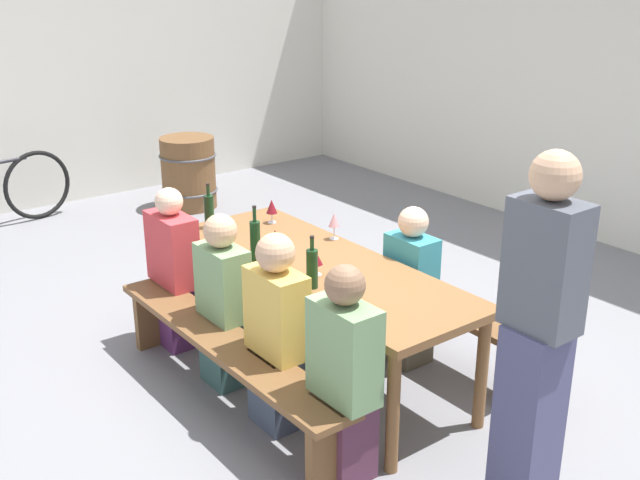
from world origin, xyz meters
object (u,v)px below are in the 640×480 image
(seated_guest_near_2, at_px, (277,336))
(wine_barrel, at_px, (189,173))
(standing_host, at_px, (536,349))
(seated_guest_near_0, at_px, (174,273))
(wine_bottle_0, at_px, (312,268))
(seated_guest_near_3, at_px, (344,379))
(wine_bottle_2, at_px, (209,211))
(tasting_table, at_px, (320,274))
(wine_glass_0, at_px, (334,221))
(bench_near, at_px, (225,353))
(wine_glass_3, at_px, (316,259))
(seated_guest_near_1, at_px, (224,305))
(bench_far, at_px, (401,293))
(wine_bottle_1, at_px, (255,240))
(seated_guest_far_0, at_px, (410,290))
(wine_glass_4, at_px, (272,207))
(wine_glass_1, at_px, (275,237))
(wine_glass_2, at_px, (346,283))

(seated_guest_near_2, xyz_separation_m, wine_barrel, (-3.92, 1.55, -0.18))
(standing_host, bearing_deg, seated_guest_near_0, 10.60)
(wine_bottle_0, relative_size, seated_guest_near_3, 0.27)
(wine_bottle_2, xyz_separation_m, seated_guest_near_3, (1.89, -0.34, -0.32))
(wine_bottle_2, xyz_separation_m, wine_barrel, (-2.61, 1.21, -0.50))
(seated_guest_near_3, relative_size, wine_barrel, 1.54)
(tasting_table, distance_m, wine_glass_0, 0.48)
(bench_near, height_order, wine_glass_3, wine_glass_3)
(bench_near, relative_size, seated_guest_near_1, 1.94)
(bench_far, xyz_separation_m, wine_bottle_1, (-0.28, -0.98, 0.52))
(seated_guest_near_2, xyz_separation_m, seated_guest_far_0, (-0.08, 1.09, -0.04))
(wine_bottle_0, distance_m, seated_guest_near_3, 0.77)
(wine_barrel, bearing_deg, seated_guest_far_0, -6.87)
(wine_bottle_1, relative_size, wine_glass_4, 2.05)
(wine_glass_1, xyz_separation_m, seated_guest_near_2, (0.59, -0.39, -0.32))
(wine_glass_1, xyz_separation_m, seated_guest_near_1, (0.01, -0.39, -0.34))
(seated_guest_near_3, bearing_deg, tasting_table, 58.98)
(standing_host, bearing_deg, seated_guest_near_1, 14.09)
(tasting_table, distance_m, wine_bottle_2, 1.03)
(bench_far, distance_m, wine_barrel, 3.61)
(wine_bottle_2, relative_size, wine_glass_0, 1.75)
(standing_host, bearing_deg, wine_glass_3, 2.56)
(wine_glass_4, xyz_separation_m, seated_guest_far_0, (1.05, 0.35, -0.36))
(tasting_table, relative_size, seated_guest_far_0, 2.11)
(bench_far, distance_m, seated_guest_near_1, 1.27)
(wine_bottle_0, bearing_deg, wine_bottle_2, 177.60)
(wine_bottle_2, relative_size, seated_guest_near_3, 0.27)
(wine_bottle_2, relative_size, seated_guest_near_1, 0.29)
(wine_glass_2, xyz_separation_m, wine_barrel, (-4.13, 1.24, -0.48))
(seated_guest_near_2, bearing_deg, wine_glass_3, 24.08)
(wine_glass_4, bearing_deg, wine_glass_0, 14.95)
(wine_bottle_0, bearing_deg, wine_glass_3, 135.33)
(bench_near, height_order, wine_bottle_1, wine_bottle_1)
(bench_near, relative_size, wine_glass_4, 12.55)
(wine_glass_4, height_order, seated_guest_near_3, seated_guest_near_3)
(wine_glass_1, xyz_separation_m, standing_host, (1.92, 0.08, 0.02))
(wine_glass_2, height_order, seated_guest_near_1, seated_guest_near_1)
(wine_glass_0, relative_size, seated_guest_near_2, 0.16)
(wine_glass_4, bearing_deg, wine_glass_2, -17.44)
(tasting_table, xyz_separation_m, seated_guest_near_2, (0.32, -0.54, -0.12))
(wine_glass_0, xyz_separation_m, wine_barrel, (-3.32, 0.67, -0.50))
(bench_far, relative_size, seated_guest_near_1, 1.94)
(seated_guest_near_1, distance_m, standing_host, 2.00)
(wine_glass_4, bearing_deg, seated_guest_near_1, -52.94)
(wine_glass_1, relative_size, seated_guest_near_1, 0.16)
(wine_bottle_1, relative_size, wine_glass_3, 2.39)
(wine_glass_2, bearing_deg, seated_guest_near_0, -167.70)
(wine_glass_0, distance_m, standing_host, 1.98)
(wine_bottle_0, relative_size, wine_glass_3, 2.12)
(wine_barrel, bearing_deg, seated_guest_near_3, -18.99)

